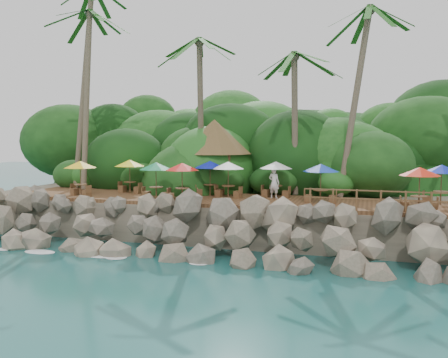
% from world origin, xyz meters
% --- Properties ---
extents(ground, '(140.00, 140.00, 0.00)m').
position_xyz_m(ground, '(0.00, 0.00, 0.00)').
color(ground, '#19514F').
rests_on(ground, ground).
extents(land_base, '(32.00, 25.20, 2.10)m').
position_xyz_m(land_base, '(0.00, 16.00, 1.05)').
color(land_base, gray).
rests_on(land_base, ground).
extents(jungle_hill, '(44.80, 28.00, 15.40)m').
position_xyz_m(jungle_hill, '(0.00, 23.50, 0.00)').
color(jungle_hill, '#143811').
rests_on(jungle_hill, ground).
extents(seawall, '(29.00, 4.00, 2.30)m').
position_xyz_m(seawall, '(0.00, 2.00, 1.15)').
color(seawall, gray).
rests_on(seawall, ground).
extents(terrace, '(26.00, 5.00, 0.20)m').
position_xyz_m(terrace, '(0.00, 6.00, 2.20)').
color(terrace, brown).
rests_on(terrace, land_base).
extents(jungle_foliage, '(44.00, 16.00, 12.00)m').
position_xyz_m(jungle_foliage, '(0.00, 15.00, 0.00)').
color(jungle_foliage, '#143811').
rests_on(jungle_foliage, ground).
extents(foam_line, '(25.20, 0.80, 0.06)m').
position_xyz_m(foam_line, '(0.00, 0.30, 0.03)').
color(foam_line, white).
rests_on(foam_line, ground).
extents(palms, '(31.43, 7.27, 15.17)m').
position_xyz_m(palms, '(0.21, 8.75, 12.88)').
color(palms, brown).
rests_on(palms, ground).
extents(palapa, '(4.86, 4.86, 4.60)m').
position_xyz_m(palapa, '(-1.66, 9.31, 5.79)').
color(palapa, brown).
rests_on(palapa, ground).
extents(dining_clusters, '(21.77, 4.77, 2.07)m').
position_xyz_m(dining_clusters, '(0.87, 5.74, 4.02)').
color(dining_clusters, brown).
rests_on(dining_clusters, terrace).
extents(railing, '(8.30, 0.10, 1.00)m').
position_xyz_m(railing, '(9.00, 3.65, 2.91)').
color(railing, brown).
rests_on(railing, terrace).
extents(waiter, '(0.73, 0.58, 1.76)m').
position_xyz_m(waiter, '(2.73, 6.79, 3.18)').
color(waiter, silver).
rests_on(waiter, terrace).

